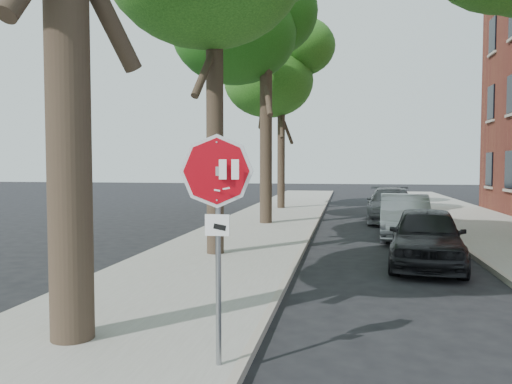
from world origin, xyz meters
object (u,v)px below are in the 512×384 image
tree_mid_b (266,21)px  car_c (391,205)px  stop_sign (218,205)px  car_b (404,217)px  car_a (426,236)px  tree_far (281,74)px

tree_mid_b → car_c: size_ratio=2.10×
stop_sign → car_b: bearing=73.9°
stop_sign → car_b: (3.30, 11.45, -1.23)m
car_b → car_c: same height
stop_sign → tree_mid_b: tree_mid_b is taller
car_a → tree_mid_b: bearing=131.9°
car_a → car_b: car_b is taller
stop_sign → tree_mid_b: (-1.72, 14.15, 6.05)m
stop_sign → tree_far: size_ratio=0.28×
tree_mid_b → car_a: size_ratio=2.51×
stop_sign → car_c: stop_sign is taller
tree_mid_b → car_b: tree_mid_b is taller
car_a → car_c: 9.48m
tree_far → car_a: size_ratio=2.26×
tree_far → car_c: (5.32, -4.74, -6.50)m
tree_far → car_b: tree_far is taller
stop_sign → car_c: bearing=78.6°
stop_sign → tree_far: (-2.02, 21.14, 5.26)m
car_c → stop_sign: bearing=-98.4°
stop_sign → car_a: 7.76m
tree_far → car_a: tree_far is taller
car_a → tree_far: bearing=117.7°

